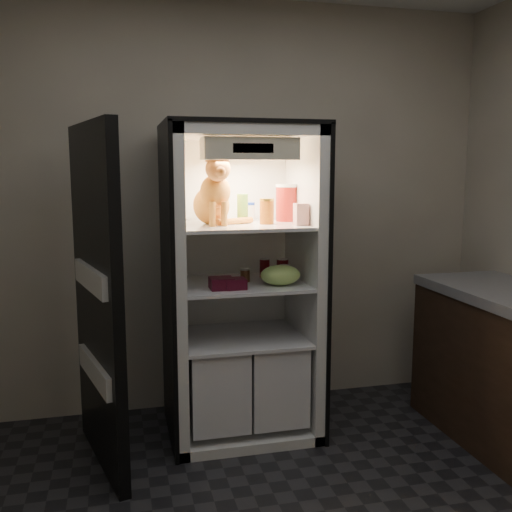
{
  "coord_description": "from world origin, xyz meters",
  "views": [
    {
      "loc": [
        -0.72,
        -1.95,
        1.61
      ],
      "look_at": [
        0.09,
        1.32,
        1.1
      ],
      "focal_mm": 40.0,
      "sensor_mm": 36.0,
      "label": 1
    }
  ],
  "objects_px": {
    "pepper_jar": "(287,203)",
    "soda_can_a": "(265,268)",
    "salsa_jar": "(267,211)",
    "refrigerator": "(240,304)",
    "tabby_cat": "(214,197)",
    "condiment_jar": "(245,275)",
    "mayo_tub": "(248,212)",
    "berry_box_right": "(235,284)",
    "grape_bag": "(280,275)",
    "parmesan_shaker": "(243,209)",
    "cream_carton": "(301,214)",
    "soda_can_b": "(282,270)",
    "berry_box_left": "(221,283)",
    "soda_can_c": "(284,274)"
  },
  "relations": [
    {
      "from": "pepper_jar",
      "to": "soda_can_b",
      "type": "height_order",
      "value": "pepper_jar"
    },
    {
      "from": "cream_carton",
      "to": "berry_box_right",
      "type": "bearing_deg",
      "value": -176.82
    },
    {
      "from": "cream_carton",
      "to": "soda_can_a",
      "type": "bearing_deg",
      "value": 116.85
    },
    {
      "from": "mayo_tub",
      "to": "pepper_jar",
      "type": "height_order",
      "value": "pepper_jar"
    },
    {
      "from": "refrigerator",
      "to": "tabby_cat",
      "type": "xyz_separation_m",
      "value": [
        -0.16,
        -0.04,
        0.66
      ]
    },
    {
      "from": "refrigerator",
      "to": "parmesan_shaker",
      "type": "bearing_deg",
      "value": -12.32
    },
    {
      "from": "pepper_jar",
      "to": "grape_bag",
      "type": "xyz_separation_m",
      "value": [
        -0.11,
        -0.25,
        -0.41
      ]
    },
    {
      "from": "salsa_jar",
      "to": "cream_carton",
      "type": "height_order",
      "value": "salsa_jar"
    },
    {
      "from": "tabby_cat",
      "to": "salsa_jar",
      "type": "distance_m",
      "value": 0.32
    },
    {
      "from": "pepper_jar",
      "to": "soda_can_b",
      "type": "relative_size",
      "value": 1.73
    },
    {
      "from": "soda_can_b",
      "to": "condiment_jar",
      "type": "bearing_deg",
      "value": 176.58
    },
    {
      "from": "salsa_jar",
      "to": "condiment_jar",
      "type": "bearing_deg",
      "value": 157.91
    },
    {
      "from": "grape_bag",
      "to": "parmesan_shaker",
      "type": "bearing_deg",
      "value": 133.55
    },
    {
      "from": "cream_carton",
      "to": "condiment_jar",
      "type": "bearing_deg",
      "value": 150.29
    },
    {
      "from": "parmesan_shaker",
      "to": "pepper_jar",
      "type": "height_order",
      "value": "pepper_jar"
    },
    {
      "from": "grape_bag",
      "to": "berry_box_left",
      "type": "distance_m",
      "value": 0.36
    },
    {
      "from": "parmesan_shaker",
      "to": "pepper_jar",
      "type": "distance_m",
      "value": 0.3
    },
    {
      "from": "pepper_jar",
      "to": "soda_can_b",
      "type": "bearing_deg",
      "value": -116.48
    },
    {
      "from": "condiment_jar",
      "to": "berry_box_right",
      "type": "height_order",
      "value": "condiment_jar"
    },
    {
      "from": "soda_can_b",
      "to": "grape_bag",
      "type": "relative_size",
      "value": 0.56
    },
    {
      "from": "refrigerator",
      "to": "soda_can_a",
      "type": "height_order",
      "value": "refrigerator"
    },
    {
      "from": "pepper_jar",
      "to": "soda_can_a",
      "type": "height_order",
      "value": "pepper_jar"
    },
    {
      "from": "salsa_jar",
      "to": "condiment_jar",
      "type": "height_order",
      "value": "salsa_jar"
    },
    {
      "from": "grape_bag",
      "to": "berry_box_right",
      "type": "bearing_deg",
      "value": -172.25
    },
    {
      "from": "tabby_cat",
      "to": "grape_bag",
      "type": "height_order",
      "value": "tabby_cat"
    },
    {
      "from": "pepper_jar",
      "to": "soda_can_a",
      "type": "bearing_deg",
      "value": 175.16
    },
    {
      "from": "mayo_tub",
      "to": "berry_box_left",
      "type": "bearing_deg",
      "value": -124.32
    },
    {
      "from": "cream_carton",
      "to": "grape_bag",
      "type": "distance_m",
      "value": 0.37
    },
    {
      "from": "grape_bag",
      "to": "berry_box_right",
      "type": "xyz_separation_m",
      "value": [
        -0.28,
        -0.04,
        -0.03
      ]
    },
    {
      "from": "tabby_cat",
      "to": "berry_box_right",
      "type": "xyz_separation_m",
      "value": [
        0.08,
        -0.19,
        -0.48
      ]
    },
    {
      "from": "parmesan_shaker",
      "to": "soda_can_b",
      "type": "distance_m",
      "value": 0.44
    },
    {
      "from": "cream_carton",
      "to": "soda_can_b",
      "type": "xyz_separation_m",
      "value": [
        -0.06,
        0.15,
        -0.35
      ]
    },
    {
      "from": "salsa_jar",
      "to": "berry_box_left",
      "type": "relative_size",
      "value": 1.16
    },
    {
      "from": "refrigerator",
      "to": "soda_can_a",
      "type": "bearing_deg",
      "value": 21.48
    },
    {
      "from": "grape_bag",
      "to": "berry_box_left",
      "type": "relative_size",
      "value": 1.83
    },
    {
      "from": "mayo_tub",
      "to": "berry_box_right",
      "type": "height_order",
      "value": "mayo_tub"
    },
    {
      "from": "condiment_jar",
      "to": "salsa_jar",
      "type": "bearing_deg",
      "value": -22.09
    },
    {
      "from": "tabby_cat",
      "to": "berry_box_left",
      "type": "height_order",
      "value": "tabby_cat"
    },
    {
      "from": "soda_can_c",
      "to": "berry_box_left",
      "type": "distance_m",
      "value": 0.4
    },
    {
      "from": "tabby_cat",
      "to": "cream_carton",
      "type": "distance_m",
      "value": 0.52
    },
    {
      "from": "soda_can_a",
      "to": "soda_can_b",
      "type": "distance_m",
      "value": 0.15
    },
    {
      "from": "berry_box_right",
      "to": "pepper_jar",
      "type": "bearing_deg",
      "value": 36.86
    },
    {
      "from": "soda_can_a",
      "to": "condiment_jar",
      "type": "bearing_deg",
      "value": -142.99
    },
    {
      "from": "parmesan_shaker",
      "to": "soda_can_b",
      "type": "bearing_deg",
      "value": -12.94
    },
    {
      "from": "salsa_jar",
      "to": "refrigerator",
      "type": "bearing_deg",
      "value": 147.29
    },
    {
      "from": "mayo_tub",
      "to": "berry_box_left",
      "type": "relative_size",
      "value": 0.9
    },
    {
      "from": "soda_can_a",
      "to": "grape_bag",
      "type": "xyz_separation_m",
      "value": [
        0.03,
        -0.27,
        0.0
      ]
    },
    {
      "from": "tabby_cat",
      "to": "condiment_jar",
      "type": "height_order",
      "value": "tabby_cat"
    },
    {
      "from": "soda_can_a",
      "to": "berry_box_right",
      "type": "height_order",
      "value": "soda_can_a"
    },
    {
      "from": "grape_bag",
      "to": "berry_box_left",
      "type": "xyz_separation_m",
      "value": [
        -0.35,
        -0.03,
        -0.03
      ]
    }
  ]
}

